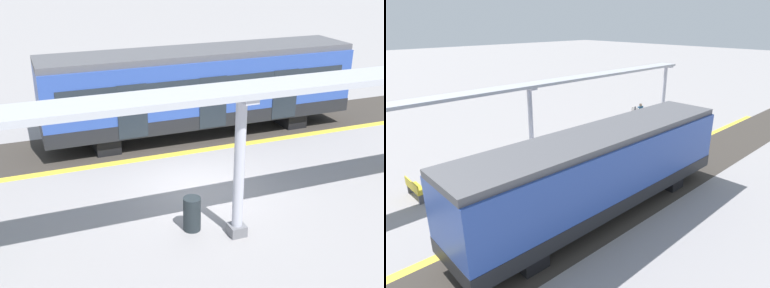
# 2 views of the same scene
# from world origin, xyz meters

# --- Properties ---
(ground_plane) EXTENTS (176.00, 176.00, 0.00)m
(ground_plane) POSITION_xyz_m (0.00, 0.00, 0.00)
(ground_plane) COLOR gray
(tactile_edge_strip) EXTENTS (0.37, 35.50, 0.01)m
(tactile_edge_strip) POSITION_xyz_m (-2.98, 0.00, 0.00)
(tactile_edge_strip) COLOR gold
(tactile_edge_strip) RESTS_ON ground
(trackbed) EXTENTS (3.20, 47.50, 0.01)m
(trackbed) POSITION_xyz_m (-4.77, 0.00, 0.00)
(trackbed) COLOR #38332D
(trackbed) RESTS_ON ground
(train_near_carriage) EXTENTS (2.65, 12.59, 3.48)m
(train_near_carriage) POSITION_xyz_m (-4.76, 1.86, 1.83)
(train_near_carriage) COLOR #2C4AA0
(train_near_carriage) RESTS_ON ground
(canopy_pillar_second) EXTENTS (1.10, 0.44, 3.91)m
(canopy_pillar_second) POSITION_xyz_m (2.72, -0.09, 1.98)
(canopy_pillar_second) COLOR slate
(canopy_pillar_second) RESTS_ON ground
(canopy_beam) EXTENTS (1.20, 28.48, 0.16)m
(canopy_beam) POSITION_xyz_m (2.72, 0.04, 3.99)
(canopy_beam) COLOR #A8AAB2
(canopy_beam) RESTS_ON canopy_pillar_nearest
(trash_bin) EXTENTS (0.48, 0.48, 0.96)m
(trash_bin) POSITION_xyz_m (2.05, -1.11, 0.48)
(trash_bin) COLOR #20282C
(trash_bin) RESTS_ON ground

